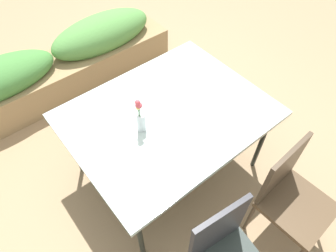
{
  "coord_description": "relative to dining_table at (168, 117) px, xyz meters",
  "views": [
    {
      "loc": [
        -0.88,
        -1.24,
        2.45
      ],
      "look_at": [
        0.08,
        -0.07,
        0.61
      ],
      "focal_mm": 32.19,
      "sensor_mm": 36.0,
      "label": 1
    }
  ],
  "objects": [
    {
      "name": "ground_plane",
      "position": [
        -0.08,
        0.07,
        -0.72
      ],
      "size": [
        12.0,
        12.0,
        0.0
      ],
      "primitive_type": "plane",
      "color": "#9E7F5B"
    },
    {
      "name": "dining_table",
      "position": [
        0.0,
        0.0,
        0.0
      ],
      "size": [
        1.48,
        1.17,
        0.76
      ],
      "color": "#B2C6C1",
      "rests_on": "ground"
    },
    {
      "name": "chair_near_right",
      "position": [
        0.33,
        -0.96,
        -0.2
      ],
      "size": [
        0.47,
        0.47,
        0.92
      ],
      "rotation": [
        0.0,
        0.0,
        3.19
      ],
      "color": "brown",
      "rests_on": "ground"
    },
    {
      "name": "flower_vase",
      "position": [
        -0.24,
        -0.0,
        0.17
      ],
      "size": [
        0.06,
        0.07,
        0.3
      ],
      "color": "silver",
      "rests_on": "dining_table"
    },
    {
      "name": "planter_box",
      "position": [
        -0.26,
        1.59,
        -0.39
      ],
      "size": [
        2.68,
        0.55,
        0.7
      ],
      "color": "#9E7F56",
      "rests_on": "ground"
    }
  ]
}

